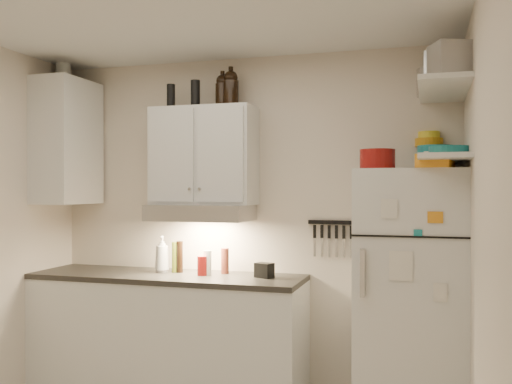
# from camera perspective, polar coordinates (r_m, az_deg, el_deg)

# --- Properties ---
(back_wall) EXTENTS (3.20, 0.02, 2.60)m
(back_wall) POSITION_cam_1_polar(r_m,az_deg,el_deg) (4.49, -0.81, -3.14)
(back_wall) COLOR beige
(back_wall) RESTS_ON ground
(right_wall) EXTENTS (0.02, 3.00, 2.60)m
(right_wall) POSITION_cam_1_polar(r_m,az_deg,el_deg) (2.79, 22.04, -5.28)
(right_wall) COLOR beige
(right_wall) RESTS_ON ground
(base_cabinet) EXTENTS (2.10, 0.60, 0.88)m
(base_cabinet) POSITION_cam_1_polar(r_m,az_deg,el_deg) (4.54, -8.87, -14.11)
(base_cabinet) COLOR silver
(base_cabinet) RESTS_ON floor
(countertop) EXTENTS (2.10, 0.62, 0.04)m
(countertop) POSITION_cam_1_polar(r_m,az_deg,el_deg) (4.45, -8.88, -8.36)
(countertop) COLOR #292723
(countertop) RESTS_ON base_cabinet
(upper_cabinet) EXTENTS (0.80, 0.33, 0.75)m
(upper_cabinet) POSITION_cam_1_polar(r_m,az_deg,el_deg) (4.43, -5.21, 3.60)
(upper_cabinet) COLOR silver
(upper_cabinet) RESTS_ON back_wall
(side_cabinet) EXTENTS (0.33, 0.55, 1.00)m
(side_cabinet) POSITION_cam_1_polar(r_m,az_deg,el_deg) (4.86, -18.37, 4.77)
(side_cabinet) COLOR silver
(side_cabinet) RESTS_ON left_wall
(range_hood) EXTENTS (0.76, 0.46, 0.12)m
(range_hood) POSITION_cam_1_polar(r_m,az_deg,el_deg) (4.37, -5.53, -2.06)
(range_hood) COLOR silver
(range_hood) RESTS_ON back_wall
(fridge) EXTENTS (0.70, 0.68, 1.70)m
(fridge) POSITION_cam_1_polar(r_m,az_deg,el_deg) (3.99, 15.22, -10.10)
(fridge) COLOR silver
(fridge) RESTS_ON floor
(shelf_hi) EXTENTS (0.30, 0.95, 0.03)m
(shelf_hi) POSITION_cam_1_polar(r_m,az_deg,el_deg) (3.85, 18.22, 9.71)
(shelf_hi) COLOR silver
(shelf_hi) RESTS_ON right_wall
(shelf_lo) EXTENTS (0.30, 0.95, 0.03)m
(shelf_lo) POSITION_cam_1_polar(r_m,az_deg,el_deg) (3.80, 18.21, 3.15)
(shelf_lo) COLOR silver
(shelf_lo) RESTS_ON right_wall
(knife_strip) EXTENTS (0.42, 0.02, 0.03)m
(knife_strip) POSITION_cam_1_polar(r_m,az_deg,el_deg) (4.31, 8.01, -3.03)
(knife_strip) COLOR black
(knife_strip) RESTS_ON back_wall
(dutch_oven) EXTENTS (0.24, 0.24, 0.14)m
(dutch_oven) POSITION_cam_1_polar(r_m,az_deg,el_deg) (3.92, 12.04, 3.19)
(dutch_oven) COLOR maroon
(dutch_oven) RESTS_ON fridge
(book_stack) EXTENTS (0.24, 0.28, 0.08)m
(book_stack) POSITION_cam_1_polar(r_m,az_deg,el_deg) (3.68, 17.48, 2.96)
(book_stack) COLOR orange
(book_stack) RESTS_ON fridge
(spice_jar) EXTENTS (0.08, 0.08, 0.11)m
(spice_jar) POSITION_cam_1_polar(r_m,az_deg,el_deg) (3.85, 16.93, 3.06)
(spice_jar) COLOR silver
(spice_jar) RESTS_ON fridge
(stock_pot) EXTENTS (0.34, 0.34, 0.19)m
(stock_pot) POSITION_cam_1_polar(r_m,az_deg,el_deg) (4.22, 17.58, 10.40)
(stock_pot) COLOR silver
(stock_pot) RESTS_ON shelf_hi
(tin_a) EXTENTS (0.29, 0.28, 0.22)m
(tin_a) POSITION_cam_1_polar(r_m,az_deg,el_deg) (3.86, 18.60, 11.61)
(tin_a) COLOR #AAAAAD
(tin_a) RESTS_ON shelf_hi
(tin_b) EXTENTS (0.27, 0.27, 0.21)m
(tin_b) POSITION_cam_1_polar(r_m,az_deg,el_deg) (3.60, 18.88, 12.28)
(tin_b) COLOR #AAAAAD
(tin_b) RESTS_ON shelf_hi
(bowl_teal) EXTENTS (0.24, 0.24, 0.10)m
(bowl_teal) POSITION_cam_1_polar(r_m,az_deg,el_deg) (4.17, 17.50, 3.78)
(bowl_teal) COLOR teal
(bowl_teal) RESTS_ON shelf_lo
(bowl_orange) EXTENTS (0.20, 0.20, 0.06)m
(bowl_orange) POSITION_cam_1_polar(r_m,az_deg,el_deg) (4.26, 16.91, 4.75)
(bowl_orange) COLOR orange
(bowl_orange) RESTS_ON bowl_teal
(bowl_yellow) EXTENTS (0.15, 0.15, 0.05)m
(bowl_yellow) POSITION_cam_1_polar(r_m,az_deg,el_deg) (4.26, 16.91, 5.47)
(bowl_yellow) COLOR yellow
(bowl_yellow) RESTS_ON bowl_orange
(plates) EXTENTS (0.30, 0.30, 0.07)m
(plates) POSITION_cam_1_polar(r_m,az_deg,el_deg) (3.83, 18.84, 3.84)
(plates) COLOR teal
(plates) RESTS_ON shelf_lo
(growler_a) EXTENTS (0.12, 0.12, 0.26)m
(growler_a) POSITION_cam_1_polar(r_m,az_deg,el_deg) (4.46, -3.37, 10.09)
(growler_a) COLOR black
(growler_a) RESTS_ON upper_cabinet
(growler_b) EXTENTS (0.15, 0.15, 0.28)m
(growler_b) POSITION_cam_1_polar(r_m,az_deg,el_deg) (4.43, -2.54, 10.33)
(growler_b) COLOR black
(growler_b) RESTS_ON upper_cabinet
(thermos_a) EXTENTS (0.07, 0.07, 0.20)m
(thermos_a) POSITION_cam_1_polar(r_m,az_deg,el_deg) (4.46, -6.08, 9.76)
(thermos_a) COLOR black
(thermos_a) RESTS_ON upper_cabinet
(thermos_b) EXTENTS (0.07, 0.07, 0.19)m
(thermos_b) POSITION_cam_1_polar(r_m,az_deg,el_deg) (4.56, -8.50, 9.44)
(thermos_b) COLOR black
(thermos_b) RESTS_ON upper_cabinet
(side_jar) EXTENTS (0.14, 0.14, 0.16)m
(side_jar) POSITION_cam_1_polar(r_m,az_deg,el_deg) (5.03, -18.72, 11.28)
(side_jar) COLOR silver
(side_jar) RESTS_ON side_cabinet
(soap_bottle) EXTENTS (0.15, 0.15, 0.32)m
(soap_bottle) POSITION_cam_1_polar(r_m,az_deg,el_deg) (4.53, -9.38, -5.93)
(soap_bottle) COLOR silver
(soap_bottle) RESTS_ON countertop
(pepper_mill) EXTENTS (0.08, 0.08, 0.20)m
(pepper_mill) POSITION_cam_1_polar(r_m,az_deg,el_deg) (4.41, -3.12, -6.90)
(pepper_mill) COLOR brown
(pepper_mill) RESTS_ON countertop
(oil_bottle) EXTENTS (0.06, 0.06, 0.24)m
(oil_bottle) POSITION_cam_1_polar(r_m,az_deg,el_deg) (4.51, -8.13, -6.46)
(oil_bottle) COLOR #5D6C1B
(oil_bottle) RESTS_ON countertop
(vinegar_bottle) EXTENTS (0.06, 0.06, 0.25)m
(vinegar_bottle) POSITION_cam_1_polar(r_m,az_deg,el_deg) (4.49, -7.64, -6.44)
(vinegar_bottle) COLOR black
(vinegar_bottle) RESTS_ON countertop
(clear_bottle) EXTENTS (0.08, 0.08, 0.19)m
(clear_bottle) POSITION_cam_1_polar(r_m,az_deg,el_deg) (4.35, -4.88, -7.06)
(clear_bottle) COLOR silver
(clear_bottle) RESTS_ON countertop
(red_jar) EXTENTS (0.07, 0.07, 0.14)m
(red_jar) POSITION_cam_1_polar(r_m,az_deg,el_deg) (4.33, -5.42, -7.36)
(red_jar) COLOR maroon
(red_jar) RESTS_ON countertop
(caddy) EXTENTS (0.15, 0.13, 0.11)m
(caddy) POSITION_cam_1_polar(r_m,az_deg,el_deg) (4.21, 0.83, -7.83)
(caddy) COLOR black
(caddy) RESTS_ON countertop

